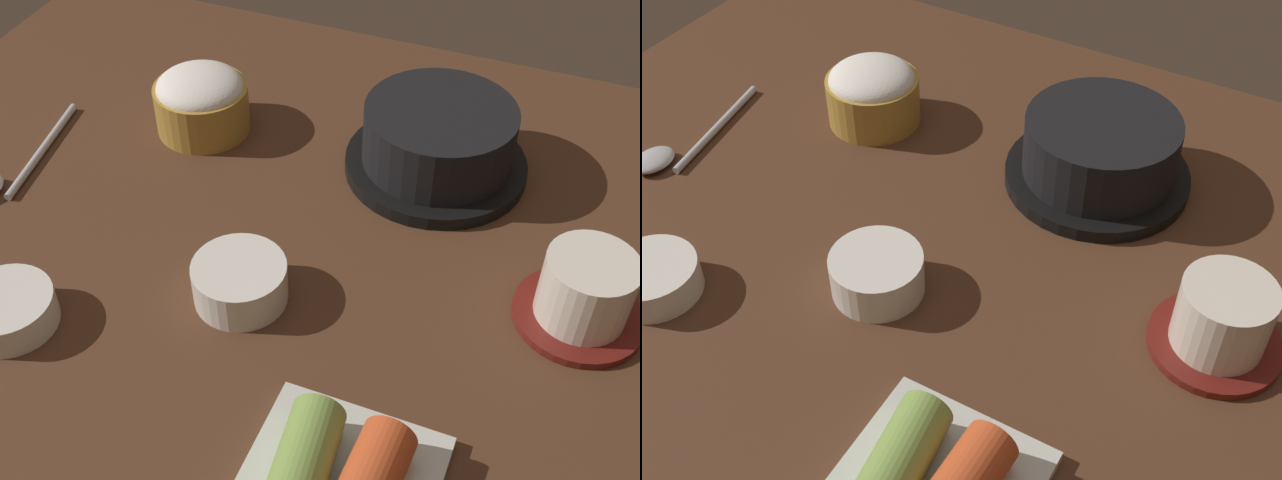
{
  "view_description": "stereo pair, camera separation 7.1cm",
  "coord_description": "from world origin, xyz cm",
  "views": [
    {
      "loc": [
        20.87,
        -49.47,
        53.98
      ],
      "look_at": [
        2.0,
        -2.0,
        5.0
      ],
      "focal_mm": 45.46,
      "sensor_mm": 36.0,
      "label": 1
    },
    {
      "loc": [
        27.25,
        -46.41,
        53.98
      ],
      "look_at": [
        2.0,
        -2.0,
        5.0
      ],
      "focal_mm": 45.46,
      "sensor_mm": 36.0,
      "label": 2
    }
  ],
  "objects": [
    {
      "name": "kimchi_plate",
      "position": [
        11.36,
        -22.45,
        3.95
      ],
      "size": [
        13.51,
        13.51,
        4.98
      ],
      "color": "silver",
      "rests_on": "dining_table"
    },
    {
      "name": "rice_bowl",
      "position": [
        -17.33,
        12.7,
        5.52
      ],
      "size": [
        9.99,
        9.99,
        6.9
      ],
      "color": "#B78C38",
      "rests_on": "dining_table"
    },
    {
      "name": "dining_table",
      "position": [
        0.0,
        0.0,
        1.0
      ],
      "size": [
        100.0,
        76.0,
        2.0
      ],
      "primitive_type": "cube",
      "color": "#4C2D1C",
      "rests_on": "ground"
    },
    {
      "name": "stone_pot",
      "position": [
        7.89,
        14.84,
        5.63
      ],
      "size": [
        18.34,
        18.34,
        7.38
      ],
      "color": "black",
      "rests_on": "dining_table"
    },
    {
      "name": "side_bowl_near",
      "position": [
        -19.51,
        -17.87,
        3.58
      ],
      "size": [
        7.99,
        7.99,
        2.93
      ],
      "color": "white",
      "rests_on": "dining_table"
    },
    {
      "name": "tea_cup_with_saucer",
      "position": [
        24.48,
        0.43,
        5.17
      ],
      "size": [
        10.87,
        10.87,
        6.78
      ],
      "color": "maroon",
      "rests_on": "dining_table"
    },
    {
      "name": "banchan_cup_center",
      "position": [
        -2.86,
        -8.19,
        4.0
      ],
      "size": [
        8.14,
        8.14,
        3.74
      ],
      "color": "white",
      "rests_on": "dining_table"
    },
    {
      "name": "spoon",
      "position": [
        -31.95,
        -2.7,
        2.62
      ],
      "size": [
        5.1,
        17.96,
        1.35
      ],
      "color": "#B7B7BC",
      "rests_on": "dining_table"
    }
  ]
}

